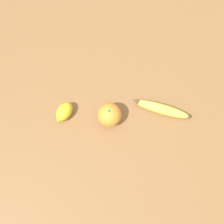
{
  "coord_description": "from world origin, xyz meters",
  "views": [
    {
      "loc": [
        -0.11,
        0.28,
        0.93
      ],
      "look_at": [
        0.12,
        0.11,
        0.03
      ],
      "focal_mm": 42.0,
      "sensor_mm": 36.0,
      "label": 1
    }
  ],
  "objects": [
    {
      "name": "ground_plane",
      "position": [
        0.0,
        0.0,
        0.0
      ],
      "size": [
        3.0,
        3.0,
        0.0
      ],
      "primitive_type": "plane",
      "color": "olive"
    },
    {
      "name": "lemon",
      "position": [
        0.22,
        0.25,
        0.03
      ],
      "size": [
        0.08,
        0.09,
        0.05
      ],
      "rotation": [
        0.0,
        0.0,
        1.95
      ],
      "color": "yellow",
      "rests_on": "ground_plane"
    },
    {
      "name": "orange",
      "position": [
        0.11,
        0.12,
        0.04
      ],
      "size": [
        0.09,
        0.09,
        0.09
      ],
      "color": "orange",
      "rests_on": "ground_plane"
    },
    {
      "name": "banana",
      "position": [
        0.02,
        -0.04,
        0.02
      ],
      "size": [
        0.19,
        0.15,
        0.04
      ],
      "rotation": [
        0.0,
        0.0,
        0.63
      ],
      "color": "#DBCC4C",
      "rests_on": "ground_plane"
    }
  ]
}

